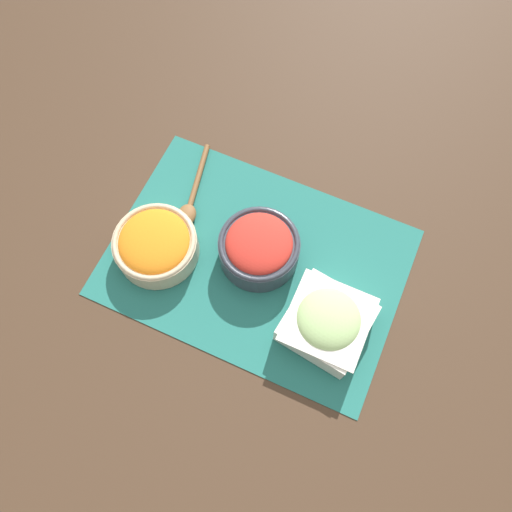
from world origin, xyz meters
The scene contains 6 objects.
ground_plane centered at (0.00, 0.00, 0.00)m, with size 3.00×3.00×0.00m, color #422D1E.
placemat centered at (0.00, 0.00, 0.00)m, with size 0.59×0.41×0.00m.
tomato_bowl centered at (0.00, 0.01, 0.05)m, with size 0.16×0.16×0.08m.
cucumber_bowl centered at (0.18, -0.07, 0.04)m, with size 0.16×0.16×0.08m.
carrot_bowl centered at (-0.19, -0.06, 0.04)m, with size 0.17×0.17×0.07m.
wooden_spoon centered at (-0.18, 0.07, 0.01)m, with size 0.07×0.20×0.02m.
Camera 1 is at (0.15, -0.34, 0.95)m, focal length 35.00 mm.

